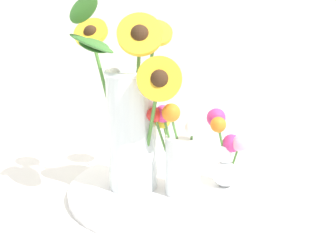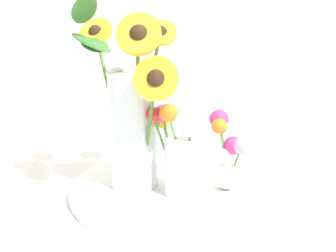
% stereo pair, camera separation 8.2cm
% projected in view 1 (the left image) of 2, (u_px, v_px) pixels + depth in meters
% --- Properties ---
extents(ground_plane, '(6.00, 6.00, 0.00)m').
position_uv_depth(ground_plane, '(179.00, 212.00, 0.78)').
color(ground_plane, silver).
extents(serving_tray, '(0.43, 0.43, 0.02)m').
position_uv_depth(serving_tray, '(168.00, 188.00, 0.86)').
color(serving_tray, white).
rests_on(serving_tray, ground_plane).
extents(mason_jar_sunflowers, '(0.24, 0.22, 0.40)m').
position_uv_depth(mason_jar_sunflowers, '(132.00, 115.00, 0.81)').
color(mason_jar_sunflowers, silver).
rests_on(mason_jar_sunflowers, serving_tray).
extents(vase_small_center, '(0.11, 0.08, 0.20)m').
position_uv_depth(vase_small_center, '(180.00, 154.00, 0.80)').
color(vase_small_center, white).
rests_on(vase_small_center, serving_tray).
extents(vase_bulb_right, '(0.08, 0.08, 0.16)m').
position_uv_depth(vase_bulb_right, '(226.00, 151.00, 0.84)').
color(vase_bulb_right, white).
rests_on(vase_bulb_right, serving_tray).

